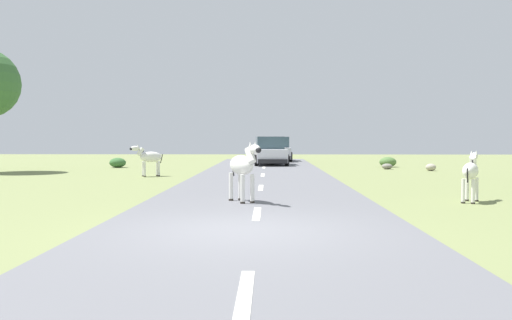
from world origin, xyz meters
TOP-DOWN VIEW (x-y plane):
  - ground_plane at (0.00, 0.00)m, footprint 90.00×90.00m
  - road at (0.23, 0.00)m, footprint 6.00×64.00m
  - lane_markings at (0.23, -1.00)m, footprint 0.16×56.00m
  - zebra_0 at (-0.17, 4.07)m, footprint 1.01×1.53m
  - zebra_1 at (-4.81, 13.75)m, footprint 1.38×0.93m
  - zebra_2 at (5.87, 4.63)m, footprint 0.90×1.33m
  - car_0 at (1.12, 28.37)m, footprint 2.04×4.35m
  - car_1 at (0.58, 23.11)m, footprint 2.26×4.46m
  - bush_1 at (-8.19, 20.63)m, footprint 0.94×0.85m
  - bush_2 at (7.50, 21.57)m, footprint 0.98×0.88m
  - rock_0 at (8.92, 18.04)m, footprint 0.53×0.47m
  - rock_1 at (6.97, 19.41)m, footprint 0.58×0.49m

SIDE VIEW (x-z plane):
  - ground_plane at x=0.00m, z-range 0.00..0.00m
  - road at x=0.23m, z-range 0.00..0.05m
  - lane_markings at x=0.23m, z-range 0.05..0.06m
  - rock_1 at x=6.97m, z-range 0.00..0.31m
  - rock_0 at x=8.92m, z-range 0.00..0.37m
  - bush_1 at x=-8.19m, z-range 0.00..0.57m
  - bush_2 at x=7.50m, z-range 0.00..0.59m
  - zebra_2 at x=5.87m, z-range 0.13..1.50m
  - zebra_1 at x=-4.81m, z-range 0.14..1.56m
  - car_0 at x=1.12m, z-range -0.02..1.72m
  - car_1 at x=0.58m, z-range -0.02..1.72m
  - zebra_0 at x=-0.17m, z-range 0.20..1.77m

